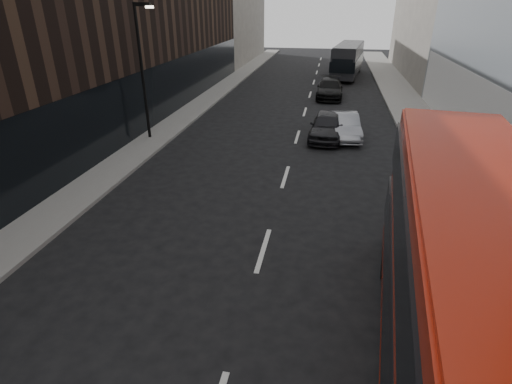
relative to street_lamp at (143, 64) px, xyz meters
The scene contains 10 objects.
sidewalk_right 17.69m from the street_lamp, 24.00° to the left, with size 3.00×80.00×0.15m, color slate.
sidewalk_left 8.12m from the street_lamp, 88.20° to the left, with size 2.00×80.00×0.15m, color slate.
building_left_mid 12.76m from the street_lamp, 105.29° to the left, with size 5.00×24.00×14.00m, color black.
building_left_far 34.24m from the street_lamp, 95.51° to the left, with size 5.00×20.00×13.00m, color slate.
street_lamp is the anchor object (origin of this frame).
red_bus 19.16m from the street_lamp, 48.57° to the right, with size 3.82×11.30×4.49m.
grey_bus 26.58m from the street_lamp, 64.38° to the left, with size 3.67×10.30×3.27m.
car_a 10.64m from the street_lamp, 11.45° to the left, with size 1.80×4.48×1.53m, color black.
car_b 11.69m from the street_lamp, 12.36° to the left, with size 1.47×4.22×1.39m, color gray.
car_c 16.73m from the street_lamp, 53.06° to the left, with size 2.07×5.09×1.48m, color black.
Camera 1 is at (1.73, -2.56, 7.16)m, focal length 28.00 mm.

